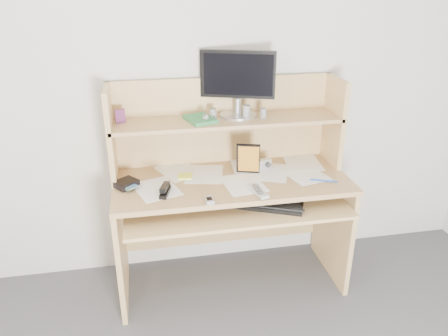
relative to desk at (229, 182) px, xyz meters
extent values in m
cube|color=beige|center=(0.00, 0.24, 0.56)|extent=(3.60, 0.04, 2.50)
cube|color=tan|center=(0.00, -0.08, 0.04)|extent=(1.40, 0.60, 0.03)
cube|color=tan|center=(-0.68, -0.08, -0.33)|extent=(0.03, 0.56, 0.72)
cube|color=tan|center=(0.68, -0.08, -0.33)|extent=(0.03, 0.56, 0.72)
cube|color=tan|center=(0.00, 0.20, -0.36)|extent=(1.34, 0.02, 0.41)
cube|color=tan|center=(0.00, -0.20, -0.05)|extent=(1.28, 0.55, 0.02)
cube|color=tan|center=(0.00, 0.21, 0.33)|extent=(1.40, 0.02, 0.55)
cube|color=tan|center=(-0.68, 0.07, 0.33)|extent=(0.03, 0.30, 0.55)
cube|color=tan|center=(0.68, 0.07, 0.33)|extent=(0.03, 0.30, 0.55)
cube|color=tan|center=(0.00, 0.07, 0.38)|extent=(1.38, 0.30, 0.02)
cube|color=white|center=(0.00, -0.08, 0.06)|extent=(1.32, 0.54, 0.01)
cube|color=black|center=(0.14, -0.25, -0.03)|extent=(0.49, 0.34, 0.02)
cube|color=black|center=(0.14, -0.25, -0.02)|extent=(0.46, 0.32, 0.01)
cube|color=#AFAFA9|center=(0.10, -0.29, 0.07)|extent=(0.09, 0.18, 0.02)
cube|color=#BCBDBF|center=(-0.18, -0.34, 0.07)|extent=(0.05, 0.09, 0.02)
cube|color=black|center=(-0.40, -0.20, 0.08)|extent=(0.08, 0.15, 0.05)
cube|color=black|center=(-0.62, -0.07, 0.08)|extent=(0.16, 0.16, 0.03)
cube|color=#F4EE40|center=(-0.27, 0.00, 0.06)|extent=(0.09, 0.09, 0.01)
cube|color=silver|center=(0.22, 0.02, 0.09)|extent=(0.10, 0.07, 0.06)
cube|color=black|center=(0.11, -0.03, 0.16)|extent=(0.14, 0.05, 0.20)
cylinder|color=#1643AB|center=(0.52, -0.22, 0.07)|extent=(0.15, 0.07, 0.01)
cube|color=#A62516|center=(-0.62, 0.10, 0.43)|extent=(0.06, 0.03, 0.08)
cube|color=#2D7149|center=(-0.16, 0.06, 0.40)|extent=(0.20, 0.23, 0.02)
cylinder|color=black|center=(-0.08, 0.09, 0.42)|extent=(0.05, 0.05, 0.06)
cylinder|color=white|center=(0.21, 0.04, 0.42)|extent=(0.05, 0.05, 0.06)
cylinder|color=black|center=(-0.13, 0.03, 0.41)|extent=(0.04, 0.04, 0.04)
cylinder|color=silver|center=(0.12, 0.06, 0.43)|extent=(0.05, 0.05, 0.08)
cylinder|color=#BBBCC0|center=(0.08, 0.11, 0.39)|extent=(0.22, 0.22, 0.01)
cylinder|color=#BBBCC0|center=(0.08, 0.12, 0.45)|extent=(0.04, 0.04, 0.09)
cube|color=black|center=(0.08, 0.14, 0.63)|extent=(0.43, 0.18, 0.28)
cube|color=black|center=(0.08, 0.12, 0.63)|extent=(0.39, 0.14, 0.24)
camera|label=1|loc=(-0.49, -2.39, 1.16)|focal=35.00mm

